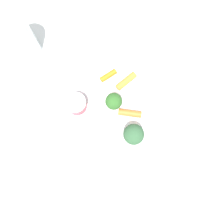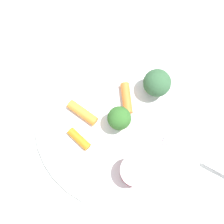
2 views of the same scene
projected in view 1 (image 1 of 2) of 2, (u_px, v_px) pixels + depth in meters
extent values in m
plane|color=silver|center=(116.00, 108.00, 0.60)|extent=(2.40, 2.40, 0.00)
cylinder|color=white|center=(116.00, 108.00, 0.59)|extent=(0.30, 0.30, 0.01)
cylinder|color=maroon|center=(77.00, 104.00, 0.57)|extent=(0.05, 0.05, 0.03)
cylinder|color=silver|center=(75.00, 102.00, 0.55)|extent=(0.05, 0.05, 0.00)
cylinder|color=#96BB58|center=(115.00, 103.00, 0.58)|extent=(0.01, 0.01, 0.01)
sphere|color=#306327|center=(115.00, 100.00, 0.56)|extent=(0.04, 0.04, 0.04)
cylinder|color=#7FAC5E|center=(133.00, 136.00, 0.56)|extent=(0.01, 0.01, 0.01)
sphere|color=#325C38|center=(134.00, 134.00, 0.54)|extent=(0.05, 0.05, 0.05)
cylinder|color=orange|center=(126.00, 81.00, 0.59)|extent=(0.02, 0.06, 0.02)
cylinder|color=orange|center=(130.00, 113.00, 0.58)|extent=(0.05, 0.05, 0.02)
cylinder|color=orange|center=(108.00, 76.00, 0.60)|extent=(0.02, 0.04, 0.01)
cube|color=silver|center=(60.00, 167.00, 0.55)|extent=(0.03, 0.17, 0.00)
cube|color=silver|center=(88.00, 133.00, 0.57)|extent=(0.01, 0.03, 0.00)
cube|color=silver|center=(89.00, 134.00, 0.57)|extent=(0.01, 0.03, 0.00)
cube|color=silver|center=(90.00, 135.00, 0.57)|extent=(0.01, 0.03, 0.00)
cube|color=silver|center=(91.00, 136.00, 0.57)|extent=(0.01, 0.03, 0.00)
cylinder|color=silver|center=(21.00, 38.00, 0.57)|extent=(0.06, 0.06, 0.13)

